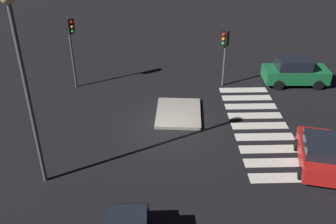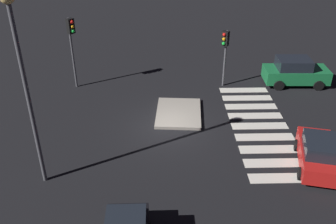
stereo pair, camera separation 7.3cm
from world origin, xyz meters
name	(u,v)px [view 1 (the left image)]	position (x,y,z in m)	size (l,w,h in m)	color
ground_plane	(168,127)	(0.00, 0.00, 0.00)	(80.00, 80.00, 0.00)	black
traffic_island	(178,113)	(1.46, -0.67, 0.09)	(3.72, 2.91, 0.18)	gray
car_green	(295,72)	(5.48, -8.93, 0.94)	(2.17, 4.44, 1.91)	#196B38
car_red	(318,153)	(-3.77, -7.04, 0.81)	(4.03, 2.47, 1.65)	red
traffic_light_east	(225,45)	(5.28, -3.87, 2.98)	(0.53, 0.54, 3.93)	#47474C
traffic_light_north	(71,37)	(5.38, 6.09, 3.62)	(0.54, 0.53, 4.79)	#47474C
street_lamp	(21,64)	(-4.44, 5.79, 5.77)	(0.56, 0.56, 8.60)	#47474C
crosswalk_near	(259,126)	(0.00, -5.25, 0.01)	(9.90, 3.20, 0.02)	silver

